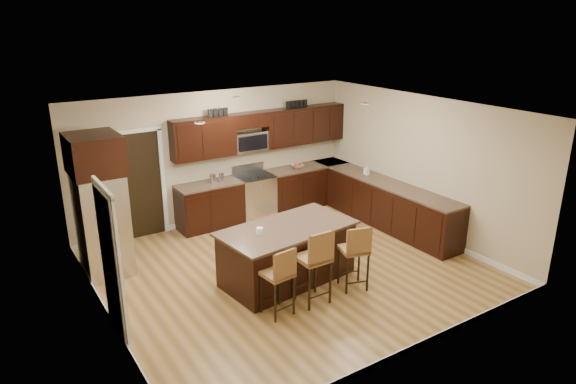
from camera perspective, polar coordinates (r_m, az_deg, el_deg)
floor at (r=8.81m, az=0.27°, el=-8.56°), size 6.00×6.00×0.00m
ceiling at (r=7.93m, az=0.31°, el=9.00°), size 6.00×6.00×0.00m
wall_back at (r=10.58m, az=-7.88°, el=3.87°), size 6.00×0.00×6.00m
wall_left at (r=7.20m, az=-20.21°, el=-4.48°), size 0.00×5.50×5.50m
wall_right at (r=10.15m, az=14.64°, el=2.78°), size 0.00×5.50×5.50m
base_cabinets at (r=10.72m, az=4.58°, el=-0.79°), size 4.02×3.96×0.92m
upper_cabinets at (r=10.80m, az=-2.58°, el=7.01°), size 4.00×0.33×0.80m
range at (r=10.88m, az=-3.77°, el=-0.41°), size 0.76×0.64×1.11m
microwave at (r=10.69m, az=-4.31°, el=5.64°), size 0.76×0.31×0.40m
doorway at (r=10.11m, az=-16.24°, el=0.67°), size 0.85×0.03×2.06m
pantry_door at (r=7.07m, az=-19.17°, el=-7.75°), size 0.03×0.80×2.04m
letter_decor at (r=10.64m, az=-3.29°, el=9.31°), size 2.20×0.03×0.15m
island at (r=8.31m, az=-0.08°, el=-7.02°), size 2.27×1.37×0.92m
stool_left at (r=7.26m, az=-0.91°, el=-9.12°), size 0.43×0.43×1.05m
stool_mid at (r=7.52m, az=3.10°, el=-7.38°), size 0.44×0.44×1.18m
stool_right at (r=7.98m, az=7.52°, el=-6.41°), size 0.50×0.50×1.08m
refrigerator at (r=8.79m, az=-20.15°, el=-1.25°), size 0.79×0.92×2.35m
floor_mat at (r=10.64m, az=1.83°, el=-3.51°), size 1.03×0.79×0.01m
fruit_bowl at (r=11.28m, az=1.07°, el=2.89°), size 0.31×0.31×0.06m
soap_bottle at (r=10.87m, az=8.74°, el=2.43°), size 0.09×0.10×0.20m
canister_tall at (r=10.31m, az=-8.36°, el=1.50°), size 0.12×0.12×0.19m
canister_short at (r=10.39m, az=-7.43°, el=1.65°), size 0.11×0.11×0.18m
island_jar at (r=7.85m, az=-3.16°, el=-4.33°), size 0.10×0.10×0.10m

